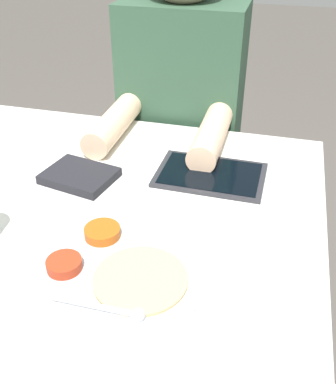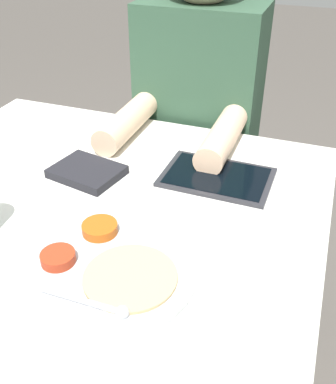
{
  "view_description": "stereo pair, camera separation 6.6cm",
  "coord_description": "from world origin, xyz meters",
  "px_view_note": "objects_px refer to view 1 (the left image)",
  "views": [
    {
      "loc": [
        0.36,
        -0.68,
        1.26
      ],
      "look_at": [
        0.18,
        0.01,
        0.79
      ],
      "focal_mm": 42.0,
      "sensor_mm": 36.0,
      "label": 1
    },
    {
      "loc": [
        0.42,
        -0.66,
        1.26
      ],
      "look_at": [
        0.18,
        0.01,
        0.79
      ],
      "focal_mm": 42.0,
      "sensor_mm": 36.0,
      "label": 2
    }
  ],
  "objects_px": {
    "thali_tray": "(112,269)",
    "red_notebook": "(80,176)",
    "person_diner": "(181,150)",
    "tablet_device": "(210,175)"
  },
  "relations": [
    {
      "from": "red_notebook",
      "to": "tablet_device",
      "type": "relative_size",
      "value": 0.7
    },
    {
      "from": "thali_tray",
      "to": "tablet_device",
      "type": "bearing_deg",
      "value": 72.97
    },
    {
      "from": "thali_tray",
      "to": "red_notebook",
      "type": "height_order",
      "value": "thali_tray"
    },
    {
      "from": "thali_tray",
      "to": "red_notebook",
      "type": "xyz_separation_m",
      "value": [
        -0.17,
        0.26,
        0.0
      ]
    },
    {
      "from": "thali_tray",
      "to": "tablet_device",
      "type": "distance_m",
      "value": 0.36
    },
    {
      "from": "person_diner",
      "to": "red_notebook",
      "type": "bearing_deg",
      "value": -105.82
    },
    {
      "from": "red_notebook",
      "to": "person_diner",
      "type": "distance_m",
      "value": 0.49
    },
    {
      "from": "thali_tray",
      "to": "red_notebook",
      "type": "distance_m",
      "value": 0.31
    },
    {
      "from": "thali_tray",
      "to": "person_diner",
      "type": "relative_size",
      "value": 0.27
    },
    {
      "from": "red_notebook",
      "to": "tablet_device",
      "type": "height_order",
      "value": "red_notebook"
    }
  ]
}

